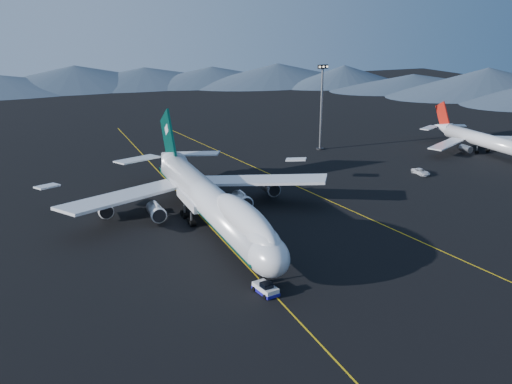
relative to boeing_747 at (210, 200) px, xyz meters
name	(u,v)px	position (x,y,z in m)	size (l,w,h in m)	color
ground	(211,228)	(0.00, -0.03, -5.81)	(500.00, 500.00, 0.00)	black
taxiway_line_main	(211,228)	(0.00, -0.03, -5.80)	(0.25, 220.00, 0.01)	gold
taxiway_line_side	(318,196)	(30.00, 9.97, -5.80)	(0.25, 200.00, 0.01)	gold
boeing_747	(210,200)	(0.00, 0.00, 0.00)	(59.62, 72.43, 19.37)	silver
pushback_tug	(266,289)	(-0.97, -29.83, -5.17)	(3.33, 5.02, 2.03)	silver
second_jet	(485,141)	(96.98, 27.36, -1.84)	(40.84, 46.14, 13.13)	silver
service_van	(421,172)	(64.08, 15.39, -5.04)	(2.57, 5.57, 1.55)	white
floodlight_mast	(321,107)	(53.15, 51.21, 7.48)	(3.24, 2.43, 26.23)	black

